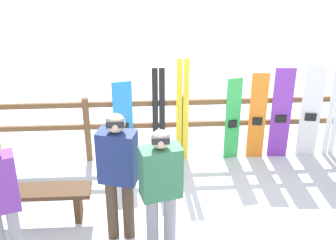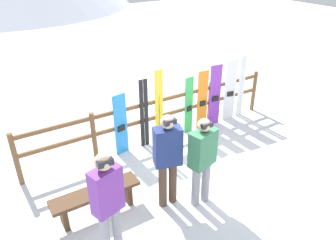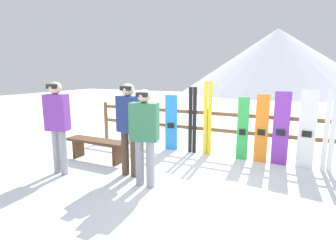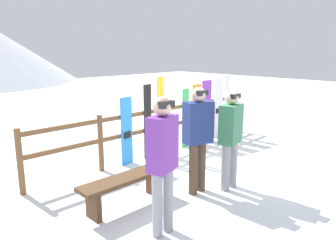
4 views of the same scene
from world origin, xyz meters
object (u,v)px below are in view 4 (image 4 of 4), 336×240
person_navy (198,133)px  ski_pair_black (148,122)px  snowboard_blue (127,132)px  ski_pair_yellow (161,116)px  snowboard_orange (196,115)px  person_plaid_green (231,134)px  bench (126,184)px  snowboard_purple (206,111)px  snowboard_white (218,108)px  person_purple (163,156)px  ski_pair_white (227,105)px  snowboard_green (186,118)px

person_navy → ski_pair_black: size_ratio=1.09×
snowboard_blue → ski_pair_yellow: size_ratio=0.80×
person_navy → snowboard_orange: bearing=41.1°
person_plaid_green → snowboard_orange: (1.62, 2.11, -0.22)m
snowboard_blue → person_plaid_green: bearing=-76.8°
bench → snowboard_purple: snowboard_purple is taller
snowboard_purple → snowboard_white: 0.47m
bench → person_purple: size_ratio=0.84×
snowboard_orange → snowboard_white: size_ratio=0.93×
person_navy → ski_pair_white: size_ratio=1.07×
snowboard_blue → snowboard_orange: (2.11, 0.00, 0.05)m
person_plaid_green → snowboard_purple: person_plaid_green is taller
snowboard_green → person_navy: bearing=-133.1°
person_navy → snowboard_white: size_ratio=1.09×
bench → person_navy: person_navy is taller
person_navy → ski_pair_white: 3.82m
snowboard_purple → person_purple: bearing=-147.9°
person_navy → snowboard_green: 2.53m
snowboard_orange → snowboard_blue: bearing=-180.0°
snowboard_blue → ski_pair_white: bearing=0.1°
bench → person_plaid_green: size_ratio=0.89×
snowboard_orange → person_navy: bearing=-138.9°
snowboard_green → ski_pair_white: size_ratio=0.86×
ski_pair_yellow → snowboard_orange: size_ratio=1.17×
snowboard_blue → snowboard_green: snowboard_green is taller
ski_pair_yellow → snowboard_green: (0.80, -0.00, -0.17)m
snowboard_blue → snowboard_purple: (2.49, 0.00, 0.08)m
person_navy → person_purple: bearing=-158.1°
ski_pair_yellow → person_purple: bearing=-132.7°
person_plaid_green → snowboard_orange: bearing=52.5°
ski_pair_yellow → snowboard_orange: ski_pair_yellow is taller
snowboard_purple → snowboard_blue: bearing=-180.0°
person_navy → snowboard_purple: size_ratio=1.12×
snowboard_blue → ski_pair_white: ski_pair_white is taller
snowboard_green → person_purple: bearing=-141.7°
bench → ski_pair_yellow: size_ratio=0.85×
ski_pair_black → snowboard_orange: size_ratio=1.08×
snowboard_blue → snowboard_orange: 2.11m
snowboard_green → bench: bearing=-153.3°
person_plaid_green → ski_pair_black: size_ratio=1.04×
person_navy → snowboard_blue: bearing=90.1°
snowboard_orange → snowboard_purple: snowboard_purple is taller
ski_pair_yellow → snowboard_purple: size_ratio=1.12×
person_plaid_green → snowboard_white: 3.25m
ski_pair_yellow → snowboard_orange: (1.19, -0.00, -0.13)m
snowboard_orange → ski_pair_white: (1.23, 0.00, 0.08)m
person_navy → snowboard_blue: (-0.00, 1.84, -0.32)m
person_purple → ski_pair_black: person_purple is taller
snowboard_white → snowboard_orange: bearing=-180.0°
person_purple → person_plaid_green: person_purple is taller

